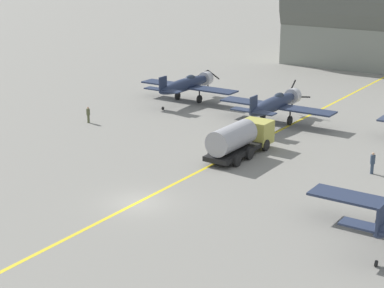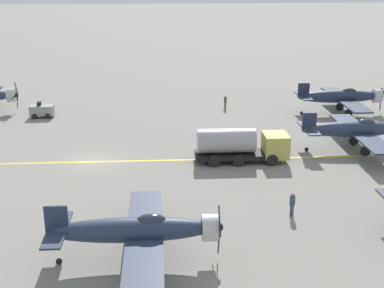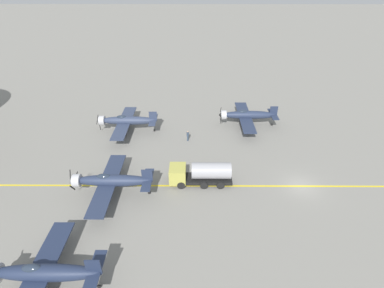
% 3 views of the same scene
% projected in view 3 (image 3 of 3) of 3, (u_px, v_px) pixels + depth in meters
% --- Properties ---
extents(ground_plane, '(400.00, 400.00, 0.00)m').
position_uv_depth(ground_plane, '(302.00, 186.00, 38.31)').
color(ground_plane, gray).
extents(taxiway_stripe, '(0.30, 160.00, 0.01)m').
position_uv_depth(taxiway_stripe, '(302.00, 186.00, 38.31)').
color(taxiway_stripe, yellow).
rests_on(taxiway_stripe, ground).
extents(airplane_mid_right, '(12.00, 9.98, 3.65)m').
position_uv_depth(airplane_mid_right, '(247.00, 115.00, 51.60)').
color(airplane_mid_right, '#253049').
rests_on(airplane_mid_right, ground).
extents(airplane_far_center, '(12.00, 9.98, 3.68)m').
position_uv_depth(airplane_far_center, '(110.00, 181.00, 36.03)').
color(airplane_far_center, '#263049').
rests_on(airplane_far_center, ground).
extents(airplane_far_left, '(12.00, 9.98, 3.65)m').
position_uv_depth(airplane_far_left, '(42.00, 273.00, 25.31)').
color(airplane_far_left, '#202A43').
rests_on(airplane_far_left, ground).
extents(airplane_far_right, '(12.00, 9.98, 3.65)m').
position_uv_depth(airplane_far_right, '(126.00, 121.00, 49.77)').
color(airplane_far_right, '#313B54').
rests_on(airplane_far_right, ground).
extents(fuel_tanker, '(2.67, 8.00, 2.98)m').
position_uv_depth(fuel_tanker, '(200.00, 173.00, 38.16)').
color(fuel_tanker, black).
rests_on(fuel_tanker, ground).
extents(ground_crew_inspecting, '(0.38, 0.38, 1.74)m').
position_uv_depth(ground_crew_inspecting, '(188.00, 135.00, 47.68)').
color(ground_crew_inspecting, '#334256').
rests_on(ground_crew_inspecting, ground).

